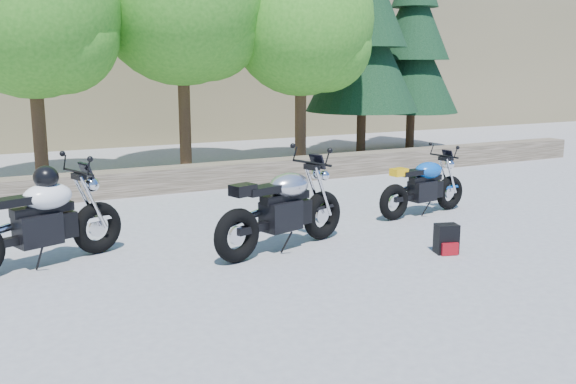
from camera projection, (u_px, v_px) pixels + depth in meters
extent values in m
plane|color=gray|center=(309.00, 262.00, 8.48)|extent=(90.00, 90.00, 0.00)
cube|color=#443C2D|center=(181.00, 178.00, 13.24)|extent=(22.00, 0.55, 0.50)
cylinder|color=#382314|center=(38.00, 116.00, 13.36)|extent=(0.28, 0.28, 3.02)
sphere|color=#2B7B1B|center=(30.00, 3.00, 12.92)|extent=(3.67, 3.67, 3.67)
sphere|color=#2B7B1B|center=(60.00, 36.00, 13.00)|extent=(2.38, 2.38, 2.38)
cylinder|color=#382314|center=(184.00, 102.00, 15.15)|extent=(0.28, 0.28, 3.36)
sphere|color=#2B7B1B|center=(207.00, 24.00, 14.75)|extent=(2.64, 2.64, 2.64)
cylinder|color=#382314|center=(301.00, 110.00, 15.91)|extent=(0.28, 0.28, 2.91)
sphere|color=#2B7B1B|center=(301.00, 19.00, 15.48)|extent=(3.54, 3.54, 3.54)
sphere|color=#2B7B1B|center=(325.00, 45.00, 15.56)|extent=(2.29, 2.29, 2.29)
cylinder|color=#382314|center=(361.00, 117.00, 18.19)|extent=(0.26, 0.26, 2.16)
cone|color=black|center=(363.00, 52.00, 17.83)|extent=(3.17, 3.17, 3.24)
cylinder|color=#382314|center=(411.00, 117.00, 19.71)|extent=(0.26, 0.26, 1.92)
cone|color=black|center=(413.00, 64.00, 19.40)|extent=(2.82, 2.82, 2.88)
cone|color=black|center=(414.00, 16.00, 19.12)|extent=(2.18, 2.18, 2.56)
torus|color=black|center=(322.00, 215.00, 9.53)|extent=(0.75, 0.39, 0.73)
torus|color=black|center=(237.00, 236.00, 8.40)|extent=(0.75, 0.39, 0.73)
cylinder|color=silver|center=(322.00, 215.00, 9.53)|extent=(0.25, 0.12, 0.25)
cylinder|color=silver|center=(237.00, 236.00, 8.40)|extent=(0.25, 0.12, 0.25)
cube|color=black|center=(281.00, 215.00, 8.92)|extent=(0.63, 0.49, 0.41)
cube|color=black|center=(285.00, 197.00, 8.93)|extent=(0.82, 0.41, 0.11)
ellipsoid|color=silver|center=(289.00, 185.00, 8.95)|extent=(0.76, 0.62, 0.35)
cube|color=black|center=(262.00, 190.00, 8.61)|extent=(0.62, 0.41, 0.10)
cube|color=black|center=(243.00, 190.00, 8.36)|extent=(0.37, 0.31, 0.15)
cylinder|color=black|center=(312.00, 163.00, 9.21)|extent=(0.26, 0.73, 0.04)
sphere|color=silver|center=(320.00, 175.00, 9.38)|extent=(0.21, 0.21, 0.21)
torus|color=black|center=(97.00, 228.00, 8.82)|extent=(0.74, 0.41, 0.72)
cylinder|color=silver|center=(97.00, 228.00, 8.82)|extent=(0.25, 0.13, 0.25)
cube|color=black|center=(38.00, 229.00, 8.20)|extent=(0.62, 0.50, 0.41)
cube|color=black|center=(42.00, 209.00, 8.21)|extent=(0.81, 0.44, 0.11)
ellipsoid|color=white|center=(47.00, 196.00, 8.23)|extent=(0.76, 0.63, 0.34)
cube|color=black|center=(9.00, 202.00, 7.88)|extent=(0.62, 0.42, 0.10)
cylinder|color=black|center=(78.00, 172.00, 8.50)|extent=(0.28, 0.72, 0.04)
sphere|color=silver|center=(92.00, 185.00, 8.67)|extent=(0.20, 0.20, 0.20)
ellipsoid|color=black|center=(46.00, 177.00, 8.18)|extent=(0.41, 0.42, 0.30)
torus|color=black|center=(450.00, 193.00, 11.49)|extent=(0.63, 0.24, 0.61)
torus|color=black|center=(394.00, 202.00, 10.71)|extent=(0.63, 0.24, 0.61)
cylinder|color=silver|center=(450.00, 193.00, 11.49)|extent=(0.21, 0.07, 0.21)
cylinder|color=silver|center=(394.00, 202.00, 10.71)|extent=(0.21, 0.07, 0.21)
cube|color=black|center=(422.00, 191.00, 11.06)|extent=(0.50, 0.35, 0.35)
cube|color=black|center=(425.00, 178.00, 11.06)|extent=(0.69, 0.25, 0.10)
ellipsoid|color=#0B4AAB|center=(428.00, 170.00, 11.07)|extent=(0.60, 0.45, 0.29)
cube|color=black|center=(411.00, 173.00, 10.83)|extent=(0.50, 0.28, 0.09)
cube|color=#EEAC0C|center=(399.00, 172.00, 10.66)|extent=(0.29, 0.23, 0.12)
cylinder|color=black|center=(444.00, 156.00, 11.24)|extent=(0.12, 0.63, 0.03)
sphere|color=silver|center=(450.00, 164.00, 11.36)|extent=(0.17, 0.17, 0.17)
cube|color=black|center=(446.00, 239.00, 8.85)|extent=(0.35, 0.29, 0.41)
cube|color=maroon|center=(450.00, 249.00, 8.74)|extent=(0.24, 0.11, 0.17)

